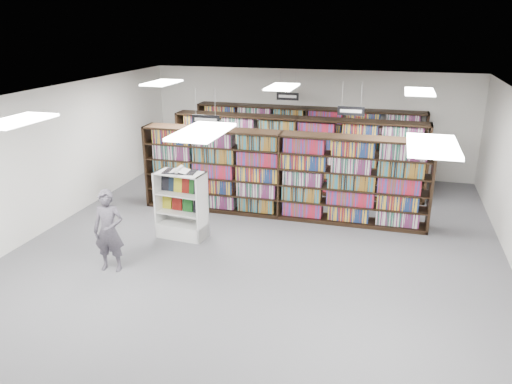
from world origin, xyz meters
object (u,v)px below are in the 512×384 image
(endcap_display, at_px, (183,215))
(open_book, at_px, (180,171))
(shopper, at_px, (109,231))
(bookshelf_row_near, at_px, (281,175))

(endcap_display, relative_size, open_book, 2.06)
(shopper, bearing_deg, bookshelf_row_near, 46.76)
(bookshelf_row_near, height_order, shopper, bookshelf_row_near)
(bookshelf_row_near, height_order, endcap_display, bookshelf_row_near)
(open_book, xyz_separation_m, shopper, (-0.69, -1.84, -0.72))
(open_book, bearing_deg, bookshelf_row_near, 39.36)
(bookshelf_row_near, bearing_deg, open_book, -135.77)
(bookshelf_row_near, xyz_separation_m, endcap_display, (-1.82, -1.78, -0.55))
(bookshelf_row_near, xyz_separation_m, shopper, (-2.52, -3.63, -0.24))
(shopper, bearing_deg, endcap_display, 60.66)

